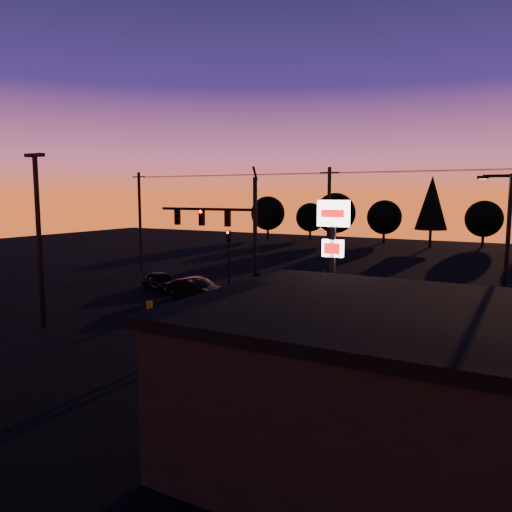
{
  "coord_description": "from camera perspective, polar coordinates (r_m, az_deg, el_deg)",
  "views": [
    {
      "loc": [
        15.02,
        -20.07,
        7.07
      ],
      "look_at": [
        1.0,
        5.0,
        3.5
      ],
      "focal_mm": 35.0,
      "sensor_mm": 36.0,
      "label": 1
    }
  ],
  "objects": [
    {
      "name": "utility_pole_1",
      "position": [
        36.56,
        8.29,
        3.12
      ],
      "size": [
        1.4,
        0.26,
        9.0
      ],
      "color": "black",
      "rests_on": "ground"
    },
    {
      "name": "secondary_signal",
      "position": [
        37.61,
        -3.16,
        0.65
      ],
      "size": [
        0.3,
        0.31,
        4.35
      ],
      "color": "black",
      "rests_on": "ground"
    },
    {
      "name": "bollard",
      "position": [
        29.27,
        -12.05,
        -6.04
      ],
      "size": [
        0.34,
        0.34,
        1.01
      ],
      "primitive_type": "cylinder",
      "color": "#C59209",
      "rests_on": "ground"
    },
    {
      "name": "tree_2",
      "position": [
        72.58,
        9.06,
        4.87
      ],
      "size": [
        5.77,
        5.78,
        7.26
      ],
      "color": "black",
      "rests_on": "ground"
    },
    {
      "name": "car_right",
      "position": [
        29.85,
        11.62,
        -5.42
      ],
      "size": [
        5.07,
        3.43,
        1.36
      ],
      "primitive_type": "imported",
      "rotation": [
        0.0,
        0.0,
        -1.21
      ],
      "color": "black",
      "rests_on": "ground"
    },
    {
      "name": "store_building",
      "position": [
        13.65,
        19.31,
        -14.42
      ],
      "size": [
        12.4,
        8.4,
        4.25
      ],
      "color": "black",
      "rests_on": "ground"
    },
    {
      "name": "tree_5",
      "position": [
        74.39,
        24.6,
        3.88
      ],
      "size": [
        4.95,
        4.95,
        6.22
      ],
      "color": "black",
      "rests_on": "ground"
    },
    {
      "name": "tree_0",
      "position": [
        79.31,
        1.37,
        4.91
      ],
      "size": [
        5.36,
        5.36,
        6.74
      ],
      "color": "black",
      "rests_on": "ground"
    },
    {
      "name": "power_wires",
      "position": [
        36.51,
        8.4,
        9.36
      ],
      "size": [
        36.0,
        1.22,
        0.07
      ],
      "color": "black",
      "rests_on": "ground"
    },
    {
      "name": "parking_lot_light",
      "position": [
        28.32,
        -23.6,
        2.85
      ],
      "size": [
        1.25,
        0.3,
        9.14
      ],
      "color": "black",
      "rests_on": "ground"
    },
    {
      "name": "car_mid",
      "position": [
        33.51,
        -6.78,
        -3.84
      ],
      "size": [
        4.72,
        2.14,
        1.5
      ],
      "primitive_type": "imported",
      "rotation": [
        0.0,
        0.0,
        1.45
      ],
      "color": "black",
      "rests_on": "ground"
    },
    {
      "name": "tree_1",
      "position": [
        79.47,
        6.22,
        4.42
      ],
      "size": [
        4.54,
        4.54,
        5.71
      ],
      "color": "black",
      "rests_on": "ground"
    },
    {
      "name": "lane_arrow",
      "position": [
        27.08,
        -4.41,
        -8.06
      ],
      "size": [
        1.2,
        3.1,
        0.01
      ],
      "color": "beige",
      "rests_on": "ground"
    },
    {
      "name": "utility_pole_0",
      "position": [
        46.14,
        -13.11,
        3.82
      ],
      "size": [
        1.4,
        0.26,
        9.0
      ],
      "color": "black",
      "rests_on": "ground"
    },
    {
      "name": "car_left",
      "position": [
        37.66,
        -10.77,
        -2.83
      ],
      "size": [
        4.24,
        2.9,
        1.34
      ],
      "primitive_type": "imported",
      "rotation": [
        0.0,
        0.0,
        1.2
      ],
      "color": "black",
      "rests_on": "ground"
    },
    {
      "name": "traffic_signal_mast",
      "position": [
        28.5,
        -2.92,
        2.78
      ],
      "size": [
        6.79,
        0.52,
        8.58
      ],
      "color": "black",
      "rests_on": "ground"
    },
    {
      "name": "ground",
      "position": [
        26.05,
        -7.39,
        -8.73
      ],
      "size": [
        120.0,
        120.0,
        0.0
      ],
      "primitive_type": "plane",
      "color": "black",
      "rests_on": "ground"
    },
    {
      "name": "tree_3",
      "position": [
        74.61,
        14.46,
        4.31
      ],
      "size": [
        4.95,
        4.95,
        6.22
      ],
      "color": "black",
      "rests_on": "ground"
    },
    {
      "name": "suv_parked",
      "position": [
        20.39,
        11.37,
        -11.45
      ],
      "size": [
        3.15,
        4.96,
        1.27
      ],
      "primitive_type": "imported",
      "rotation": [
        0.0,
        0.0,
        -0.24
      ],
      "color": "black",
      "rests_on": "ground"
    },
    {
      "name": "pylon_sign",
      "position": [
        23.11,
        8.78,
        1.65
      ],
      "size": [
        1.5,
        0.28,
        6.8
      ],
      "color": "black",
      "rests_on": "ground"
    },
    {
      "name": "streetlight",
      "position": [
        25.73,
        26.57,
        0.42
      ],
      "size": [
        1.55,
        0.35,
        8.0
      ],
      "color": "black",
      "rests_on": "ground"
    },
    {
      "name": "tree_4",
      "position": [
        70.12,
        19.44,
        5.75
      ],
      "size": [
        4.18,
        4.18,
        9.5
      ],
      "color": "black",
      "rests_on": "ground"
    }
  ]
}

